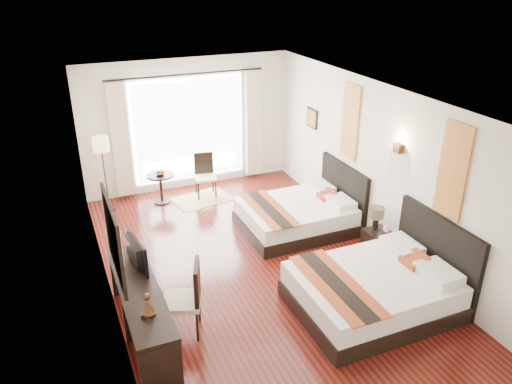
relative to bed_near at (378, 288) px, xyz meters
name	(u,v)px	position (x,y,z in m)	size (l,w,h in m)	color
floor	(258,272)	(-1.20, 1.49, -0.33)	(4.50, 7.50, 0.01)	#380A0A
ceiling	(258,101)	(-1.20, 1.49, 2.47)	(4.50, 7.50, 0.02)	white
wall_headboard	(383,170)	(1.04, 1.49, 1.08)	(0.01, 7.50, 2.80)	silver
wall_desk	(103,220)	(-3.45, 1.49, 1.08)	(0.01, 7.50, 2.80)	silver
wall_window	(188,125)	(-1.20, 5.24, 1.08)	(4.50, 0.01, 2.80)	silver
wall_entry	(430,359)	(-1.20, -2.25, 1.08)	(4.50, 0.01, 2.80)	silver
window_glass	(189,130)	(-1.20, 5.22, 0.98)	(2.40, 0.02, 2.20)	white
sheer_curtain	(190,130)	(-1.20, 5.16, 0.98)	(2.30, 0.02, 2.10)	white
drape_left	(120,140)	(-2.65, 5.12, 0.96)	(0.35, 0.14, 2.35)	#C3B597
drape_right	(253,124)	(0.25, 5.12, 0.96)	(0.35, 0.14, 2.35)	#C3B597
art_panel_near	(453,171)	(1.03, 0.00, 1.63)	(0.03, 0.50, 1.35)	maroon
art_panel_far	(350,122)	(1.03, 2.52, 1.63)	(0.03, 0.50, 1.35)	maroon
wall_sconce	(398,148)	(0.99, 1.11, 1.60)	(0.10, 0.14, 0.14)	#3F2816
mirror_frame	(113,238)	(-3.42, 0.68, 1.23)	(0.04, 1.25, 0.95)	black
mirror_glass	(115,238)	(-3.40, 0.68, 1.23)	(0.01, 1.12, 0.82)	white
bed_near	(378,288)	(0.00, 0.00, 0.00)	(2.21, 1.72, 1.24)	black
bed_far	(300,214)	(0.09, 2.52, -0.03)	(2.02, 1.57, 1.13)	black
nightstand	(378,245)	(0.82, 1.11, -0.09)	(0.40, 0.49, 0.47)	black
table_lamp	(377,214)	(0.80, 1.23, 0.44)	(0.24, 0.24, 0.38)	black
vase	(386,234)	(0.78, 0.91, 0.24)	(0.12, 0.12, 0.12)	black
console_desk	(142,313)	(-3.19, 0.68, 0.06)	(0.50, 2.20, 0.76)	black
television	(131,253)	(-3.17, 1.23, 0.65)	(0.76, 0.10, 0.44)	black
bronze_figurine	(148,306)	(-3.19, 0.13, 0.57)	(0.18, 0.18, 0.26)	#3F2816
desk_chair	(184,311)	(-2.66, 0.58, 0.00)	(0.63, 0.63, 1.05)	beige
floor_lamp	(101,149)	(-3.07, 4.71, 0.97)	(0.31, 0.31, 1.53)	black
side_table	(161,188)	(-2.02, 4.64, -0.01)	(0.54, 0.54, 0.62)	black
fruit_bowl	(160,174)	(-2.02, 4.60, 0.32)	(0.19, 0.19, 0.05)	#482E1A
window_chair	(206,184)	(-1.08, 4.58, -0.04)	(0.49, 0.49, 0.92)	beige
jute_rug	(202,199)	(-1.21, 4.44, -0.32)	(1.15, 0.78, 0.01)	tan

